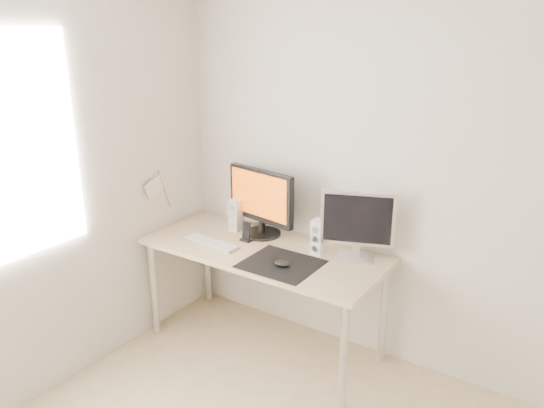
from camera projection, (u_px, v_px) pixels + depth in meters
The scene contains 11 objects.
wall_back at pixel (431, 180), 3.08m from camera, with size 3.50×3.50×0.00m, color silver.
mousepad at pixel (281, 264), 3.22m from camera, with size 0.45×0.40×0.00m, color black.
mouse at pixel (281, 263), 3.17m from camera, with size 0.11×0.06×0.04m, color black.
desk at pixel (264, 259), 3.47m from camera, with size 1.60×0.70×0.73m.
main_monitor at pixel (261, 200), 3.58m from camera, with size 0.55×0.30×0.47m.
second_monitor at pixel (357, 222), 3.22m from camera, with size 0.43×0.23×0.43m.
speaker_left at pixel (236, 215), 3.71m from camera, with size 0.07×0.09×0.23m.
speaker_right at pixel (318, 237), 3.33m from camera, with size 0.07×0.09×0.23m.
keyboard at pixel (211, 243), 3.51m from camera, with size 0.43×0.15×0.02m.
phone_dock at pixel (247, 235), 3.55m from camera, with size 0.07×0.06×0.13m.
pennant at pixel (157, 187), 3.64m from camera, with size 0.01×0.23×0.29m.
Camera 1 is at (0.87, -1.22, 2.11)m, focal length 35.00 mm.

